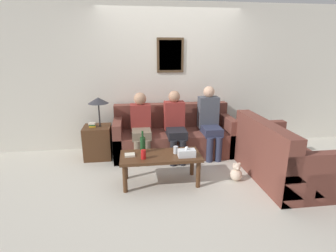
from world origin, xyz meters
TOP-DOWN VIEW (x-y plane):
  - ground_plane at (0.00, 0.00)m, footprint 16.00×16.00m
  - wall_back at (0.00, 0.93)m, footprint 9.00×0.08m
  - couch_main at (0.00, 0.49)m, footprint 2.07×0.82m
  - couch_side at (1.34, -0.68)m, footprint 0.82×1.51m
  - coffee_table at (-0.34, -0.60)m, footprint 1.09×0.50m
  - side_table_with_lamp at (-1.31, 0.45)m, footprint 0.45×0.45m
  - wine_bottle at (-0.58, -0.47)m, footprint 0.08×0.08m
  - drinking_glass at (-0.13, -0.57)m, footprint 0.07×0.07m
  - book_stack at (-0.76, -0.58)m, footprint 0.14×0.12m
  - soda_can at (-0.58, -0.70)m, footprint 0.07×0.07m
  - tissue_box at (-0.01, -0.71)m, footprint 0.23×0.12m
  - person_left at (-0.57, 0.32)m, footprint 0.34×0.60m
  - person_middle at (-0.00, 0.28)m, footprint 0.34×0.63m
  - person_right at (0.61, 0.34)m, footprint 0.34×0.61m
  - teddy_bear at (0.73, -0.67)m, footprint 0.17×0.17m

SIDE VIEW (x-z plane):
  - ground_plane at x=0.00m, z-range 0.00..0.00m
  - teddy_bear at x=0.73m, z-range -0.02..0.25m
  - couch_main at x=0.00m, z-range -0.13..0.73m
  - couch_side at x=1.34m, z-range -0.12..0.73m
  - side_table_with_lamp at x=-1.31m, z-range -0.18..0.87m
  - coffee_table at x=-0.34m, z-range 0.15..0.57m
  - book_stack at x=-0.76m, z-range 0.42..0.45m
  - drinking_glass at x=-0.13m, z-range 0.42..0.52m
  - tissue_box at x=-0.01m, z-range 0.40..0.55m
  - soda_can at x=-0.58m, z-range 0.42..0.54m
  - wine_bottle at x=-0.58m, z-range 0.38..0.69m
  - person_left at x=-0.57m, z-range 0.05..1.17m
  - person_middle at x=0.00m, z-range 0.04..1.18m
  - person_right at x=0.61m, z-range 0.04..1.24m
  - wall_back at x=0.00m, z-range 0.00..2.60m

